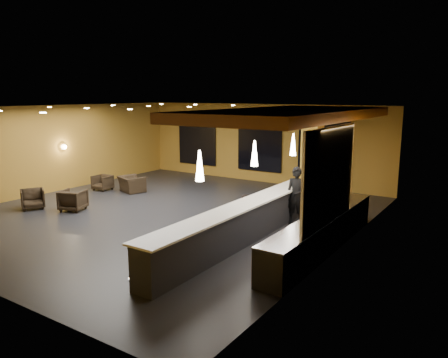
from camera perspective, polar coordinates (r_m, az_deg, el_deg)
The scene contains 33 objects.
floor at distance 14.85m, azimuth -7.55°, elevation -4.61°, with size 12.00×13.00×0.10m, color black.
ceiling at distance 14.31m, azimuth -7.92°, elevation 9.41°, with size 12.00×13.00×0.10m, color black.
wall_back at distance 19.83m, azimuth 4.81°, elevation 4.68°, with size 12.00×0.10×3.50m, color #A17224.
wall_left at distance 18.97m, azimuth -21.69°, elevation 3.65°, with size 0.10×13.00×3.50m, color #A17224.
wall_right at distance 11.49m, azimuth 15.69°, elevation -0.32°, with size 0.10×13.00×3.50m, color #A17224.
wood_soffit at distance 12.97m, azimuth 8.72°, elevation 8.39°, with size 3.60×8.00×0.28m, color #93572B.
window_left at distance 21.63m, azimuth -3.53°, elevation 5.09°, with size 2.20×0.06×2.40m, color black.
window_center at distance 19.74m, azimuth 4.65°, elevation 4.51°, with size 2.20×0.06×2.40m, color black.
window_right at distance 18.50m, azimuth 12.84°, elevation 3.83°, with size 2.20×0.06×2.40m, color black.
tile_backsplash at distance 10.54m, azimuth 13.62°, elevation 0.17°, with size 0.06×3.20×2.40m, color white.
bar_counter at distance 11.85m, azimuth 2.69°, elevation -5.80°, with size 0.60×8.00×1.00m, color black.
bar_top at distance 11.71m, azimuth 2.71°, elevation -3.35°, with size 0.78×8.10×0.05m, color white.
prep_counter at distance 11.48m, azimuth 12.66°, elevation -6.99°, with size 0.70×6.00×0.86m, color black.
prep_top at distance 11.35m, azimuth 12.76°, elevation -4.81°, with size 0.72×6.00×0.03m, color silver.
wall_shelf_lower at distance 10.49m, azimuth 12.43°, elevation -2.07°, with size 0.30×1.50×0.03m, color silver.
wall_shelf_upper at distance 10.39m, azimuth 12.53°, elevation 0.34°, with size 0.30×1.50×0.03m, color silver.
column at distance 15.64m, azimuth 11.38°, elevation 2.80°, with size 0.60×0.60×3.50m, color #A98425.
wall_sconce at distance 19.12m, azimuth -20.19°, elevation 3.96°, with size 0.22×0.22×0.22m, color #FFE5B2.
pendant_0 at distance 9.80m, azimuth -3.20°, elevation 1.74°, with size 0.20×0.20×0.70m, color white.
pendant_1 at distance 11.88m, azimuth 4.00°, elevation 3.36°, with size 0.20×0.20×0.70m, color white.
pendant_2 at distance 14.10m, azimuth 9.02°, elevation 4.46°, with size 0.20×0.20×0.70m, color white.
staff_a at distance 13.48m, azimuth 9.45°, elevation -2.18°, with size 0.65×0.42×1.77m, color black.
staff_b at distance 14.41m, azimuth 12.61°, elevation -1.69°, with size 0.80×0.63×1.65m, color black.
staff_c at distance 14.26m, azimuth 14.73°, elevation -1.71°, with size 0.85×0.56×1.75m, color black.
armchair_a at distance 16.59m, azimuth -23.72°, elevation -2.40°, with size 0.74×0.76×0.69m, color black.
armchair_b at distance 15.85m, azimuth -19.11°, elevation -2.61°, with size 0.77×0.79×0.72m, color black.
armchair_c at distance 18.82m, azimuth -15.59°, elevation -0.46°, with size 0.67×0.69×0.63m, color black.
armchair_d at distance 18.17m, azimuth -11.97°, elevation -0.66°, with size 1.00×0.87×0.65m, color black.
bar_stool_0 at distance 9.67m, azimuth -11.35°, elevation -9.98°, with size 0.39×0.39×0.78m.
bar_stool_1 at distance 10.92m, azimuth -5.92°, elevation -7.40°, with size 0.39×0.39×0.76m.
bar_stool_2 at distance 12.25m, azimuth -0.83°, elevation -5.27°, with size 0.39×0.39×0.77m.
bar_stool_3 at distance 13.70m, azimuth 3.13°, elevation -3.41°, with size 0.41×0.41×0.81m.
bar_stool_4 at distance 15.05m, azimuth 6.33°, elevation -2.35°, with size 0.37×0.37×0.73m.
Camera 1 is at (9.42, -10.77, 3.93)m, focal length 35.00 mm.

